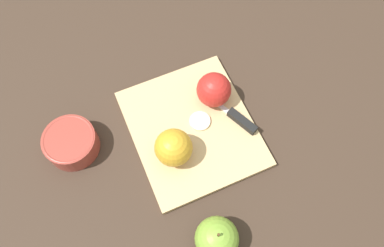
{
  "coord_description": "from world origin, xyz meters",
  "views": [
    {
      "loc": [
        -0.35,
        0.08,
        0.82
      ],
      "look_at": [
        0.0,
        0.0,
        0.03
      ],
      "focal_mm": 35.0,
      "sensor_mm": 36.0,
      "label": 1
    }
  ],
  "objects_px": {
    "apple_half_left": "(174,148)",
    "knife": "(239,119)",
    "apple_half_right": "(214,90)",
    "bowl": "(71,142)",
    "apple_whole": "(217,239)"
  },
  "relations": [
    {
      "from": "apple_half_left",
      "to": "knife",
      "type": "xyz_separation_m",
      "value": [
        0.05,
        -0.17,
        -0.03
      ]
    },
    {
      "from": "apple_half_right",
      "to": "bowl",
      "type": "bearing_deg",
      "value": -137.98
    },
    {
      "from": "knife",
      "to": "bowl",
      "type": "distance_m",
      "value": 0.39
    },
    {
      "from": "bowl",
      "to": "knife",
      "type": "bearing_deg",
      "value": -93.93
    },
    {
      "from": "apple_half_left",
      "to": "apple_half_right",
      "type": "xyz_separation_m",
      "value": [
        0.12,
        -0.12,
        -0.0
      ]
    },
    {
      "from": "apple_half_left",
      "to": "bowl",
      "type": "distance_m",
      "value": 0.24
    },
    {
      "from": "knife",
      "to": "bowl",
      "type": "relative_size",
      "value": 1.21
    },
    {
      "from": "knife",
      "to": "bowl",
      "type": "xyz_separation_m",
      "value": [
        0.03,
        0.39,
        0.01
      ]
    },
    {
      "from": "apple_half_left",
      "to": "apple_whole",
      "type": "bearing_deg",
      "value": -60.16
    },
    {
      "from": "apple_half_right",
      "to": "apple_whole",
      "type": "bearing_deg",
      "value": -68.9
    },
    {
      "from": "apple_half_left",
      "to": "apple_whole",
      "type": "distance_m",
      "value": 0.21
    },
    {
      "from": "apple_half_right",
      "to": "apple_half_left",
      "type": "bearing_deg",
      "value": -100.79
    },
    {
      "from": "apple_whole",
      "to": "bowl",
      "type": "relative_size",
      "value": 0.84
    },
    {
      "from": "apple_half_left",
      "to": "apple_whole",
      "type": "xyz_separation_m",
      "value": [
        -0.21,
        -0.04,
        -0.01
      ]
    },
    {
      "from": "apple_half_right",
      "to": "bowl",
      "type": "height_order",
      "value": "apple_half_right"
    }
  ]
}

